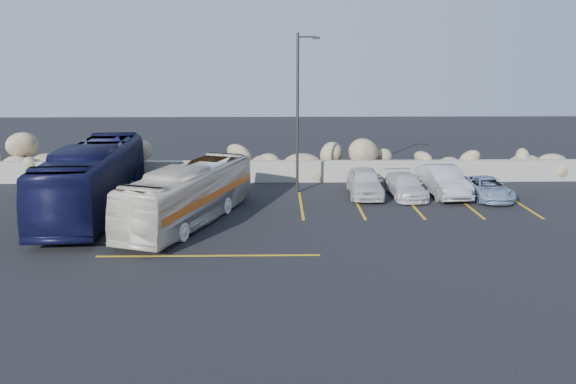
{
  "coord_description": "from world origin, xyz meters",
  "views": [
    {
      "loc": [
        1.49,
        -18.72,
        7.05
      ],
      "look_at": [
        1.92,
        4.0,
        1.39
      ],
      "focal_mm": 35.0,
      "sensor_mm": 36.0,
      "label": 1
    }
  ],
  "objects_px": {
    "lamppost": "(299,109)",
    "car_b": "(443,181)",
    "tour_coach": "(94,179)",
    "car_c": "(405,186)",
    "vintage_bus": "(189,195)",
    "car_a": "(365,182)",
    "car_d": "(488,188)"
  },
  "relations": [
    {
      "from": "car_c",
      "to": "lamppost",
      "type": "bearing_deg",
      "value": 167.6
    },
    {
      "from": "vintage_bus",
      "to": "car_b",
      "type": "xyz_separation_m",
      "value": [
        12.12,
        4.53,
        -0.5
      ]
    },
    {
      "from": "lamppost",
      "to": "car_b",
      "type": "distance_m",
      "value": 8.16
    },
    {
      "from": "tour_coach",
      "to": "car_a",
      "type": "height_order",
      "value": "tour_coach"
    },
    {
      "from": "lamppost",
      "to": "car_c",
      "type": "relative_size",
      "value": 2.07
    },
    {
      "from": "tour_coach",
      "to": "car_a",
      "type": "relative_size",
      "value": 2.69
    },
    {
      "from": "lamppost",
      "to": "tour_coach",
      "type": "xyz_separation_m",
      "value": [
        -9.36,
        -3.43,
        -2.76
      ]
    },
    {
      "from": "car_d",
      "to": "car_c",
      "type": "bearing_deg",
      "value": 173.94
    },
    {
      "from": "lamppost",
      "to": "car_d",
      "type": "distance_m",
      "value": 10.19
    },
    {
      "from": "vintage_bus",
      "to": "tour_coach",
      "type": "height_order",
      "value": "tour_coach"
    },
    {
      "from": "car_b",
      "to": "car_c",
      "type": "height_order",
      "value": "car_b"
    },
    {
      "from": "tour_coach",
      "to": "car_c",
      "type": "height_order",
      "value": "tour_coach"
    },
    {
      "from": "vintage_bus",
      "to": "car_a",
      "type": "height_order",
      "value": "vintage_bus"
    },
    {
      "from": "lamppost",
      "to": "vintage_bus",
      "type": "xyz_separation_m",
      "value": [
        -4.81,
        -5.2,
        -3.07
      ]
    },
    {
      "from": "car_d",
      "to": "car_b",
      "type": "bearing_deg",
      "value": 160.69
    },
    {
      "from": "vintage_bus",
      "to": "car_b",
      "type": "distance_m",
      "value": 12.95
    },
    {
      "from": "lamppost",
      "to": "vintage_bus",
      "type": "relative_size",
      "value": 0.91
    },
    {
      "from": "car_b",
      "to": "car_c",
      "type": "relative_size",
      "value": 1.15
    },
    {
      "from": "car_d",
      "to": "lamppost",
      "type": "bearing_deg",
      "value": 171.82
    },
    {
      "from": "lamppost",
      "to": "tour_coach",
      "type": "distance_m",
      "value": 10.34
    },
    {
      "from": "lamppost",
      "to": "car_a",
      "type": "relative_size",
      "value": 1.95
    },
    {
      "from": "car_c",
      "to": "car_d",
      "type": "height_order",
      "value": "car_c"
    },
    {
      "from": "vintage_bus",
      "to": "car_b",
      "type": "relative_size",
      "value": 1.98
    },
    {
      "from": "tour_coach",
      "to": "car_d",
      "type": "height_order",
      "value": "tour_coach"
    },
    {
      "from": "vintage_bus",
      "to": "car_c",
      "type": "distance_m",
      "value": 11.03
    },
    {
      "from": "lamppost",
      "to": "tour_coach",
      "type": "relative_size",
      "value": 0.72
    },
    {
      "from": "car_b",
      "to": "car_d",
      "type": "relative_size",
      "value": 1.19
    },
    {
      "from": "lamppost",
      "to": "vintage_bus",
      "type": "distance_m",
      "value": 7.72
    },
    {
      "from": "vintage_bus",
      "to": "car_a",
      "type": "distance_m",
      "value": 9.32
    },
    {
      "from": "lamppost",
      "to": "car_c",
      "type": "height_order",
      "value": "lamppost"
    },
    {
      "from": "vintage_bus",
      "to": "tour_coach",
      "type": "relative_size",
      "value": 0.8
    },
    {
      "from": "lamppost",
      "to": "car_c",
      "type": "bearing_deg",
      "value": -10.06
    }
  ]
}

